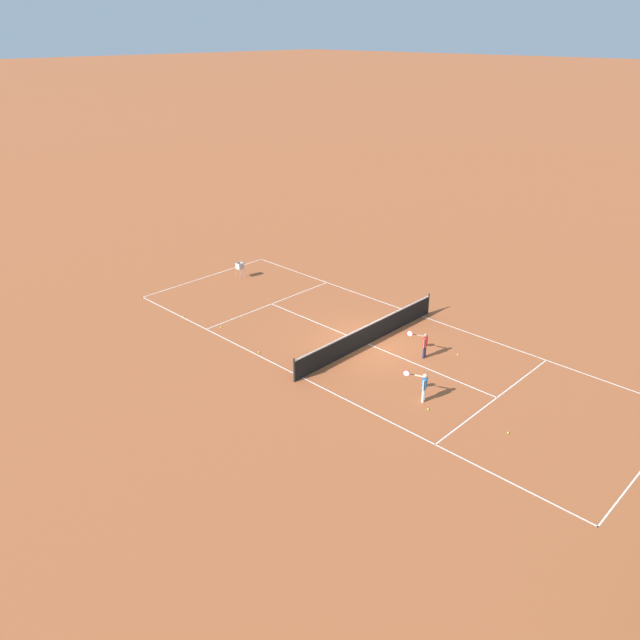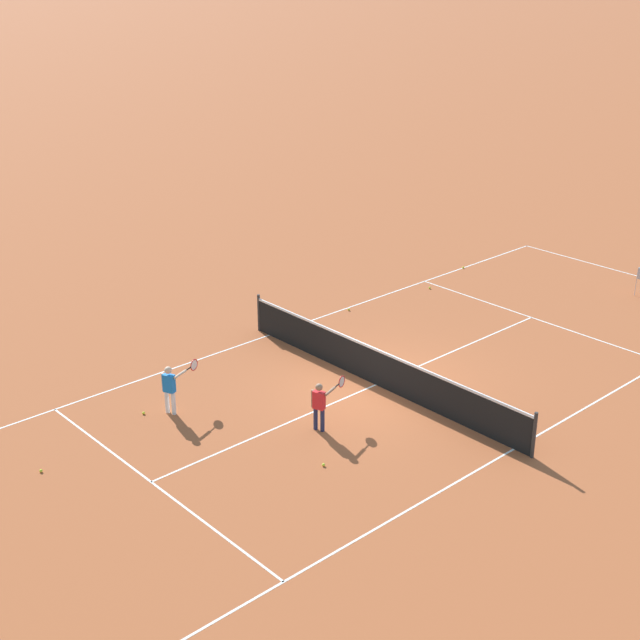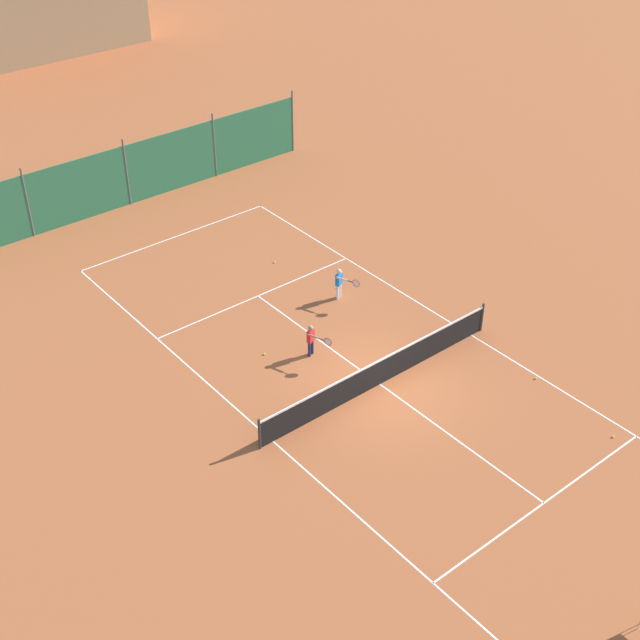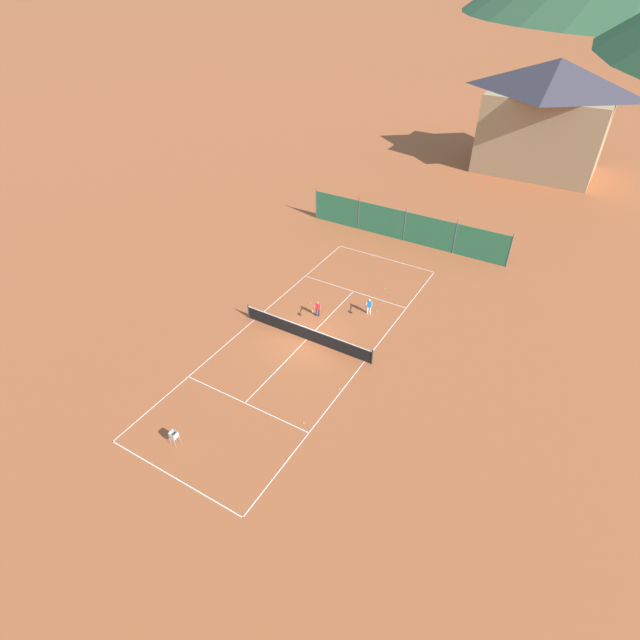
{
  "view_description": "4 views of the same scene",
  "coord_description": "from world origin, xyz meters",
  "px_view_note": "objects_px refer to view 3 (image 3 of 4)",
  "views": [
    {
      "loc": [
        19.21,
        15.58,
        12.75
      ],
      "look_at": [
        1.0,
        -2.01,
        0.86
      ],
      "focal_mm": 35.0,
      "sensor_mm": 36.0,
      "label": 1
    },
    {
      "loc": [
        -13.46,
        14.08,
        9.79
      ],
      "look_at": [
        1.89,
        0.13,
        1.17
      ],
      "focal_mm": 50.0,
      "sensor_mm": 36.0,
      "label": 2
    },
    {
      "loc": [
        -14.94,
        -15.44,
        17.25
      ],
      "look_at": [
        -0.6,
        2.18,
        1.5
      ],
      "focal_mm": 50.0,
      "sensor_mm": 36.0,
      "label": 3
    },
    {
      "loc": [
        13.21,
        -20.7,
        19.91
      ],
      "look_at": [
        0.46,
        0.87,
        1.15
      ],
      "focal_mm": 28.0,
      "sensor_mm": 36.0,
      "label": 4
    }
  ],
  "objects_px": {
    "tennis_net": "(380,371)",
    "tennis_ball_far_corner": "(338,287)",
    "player_far_baseline": "(312,339)",
    "tennis_ball_by_net_left": "(613,437)",
    "player_near_service": "(340,282)",
    "tennis_ball_service_box": "(536,378)",
    "tennis_ball_alley_left": "(264,354)",
    "tennis_ball_by_net_right": "(274,262)"
  },
  "relations": [
    {
      "from": "player_far_baseline",
      "to": "tennis_ball_by_net_left",
      "type": "bearing_deg",
      "value": -63.43
    },
    {
      "from": "tennis_ball_far_corner",
      "to": "tennis_ball_service_box",
      "type": "height_order",
      "value": "same"
    },
    {
      "from": "player_far_baseline",
      "to": "tennis_ball_far_corner",
      "type": "relative_size",
      "value": 17.27
    },
    {
      "from": "player_near_service",
      "to": "tennis_net",
      "type": "bearing_deg",
      "value": -115.76
    },
    {
      "from": "tennis_net",
      "to": "tennis_ball_far_corner",
      "type": "distance_m",
      "value": 5.62
    },
    {
      "from": "player_far_baseline",
      "to": "tennis_ball_alley_left",
      "type": "relative_size",
      "value": 17.27
    },
    {
      "from": "tennis_net",
      "to": "tennis_ball_service_box",
      "type": "height_order",
      "value": "tennis_net"
    },
    {
      "from": "tennis_net",
      "to": "tennis_ball_alley_left",
      "type": "relative_size",
      "value": 139.09
    },
    {
      "from": "tennis_net",
      "to": "tennis_ball_far_corner",
      "type": "relative_size",
      "value": 139.09
    },
    {
      "from": "tennis_ball_by_net_right",
      "to": "tennis_ball_service_box",
      "type": "relative_size",
      "value": 1.0
    },
    {
      "from": "tennis_ball_alley_left",
      "to": "tennis_ball_service_box",
      "type": "xyz_separation_m",
      "value": [
        5.8,
        -6.32,
        0.0
      ]
    },
    {
      "from": "tennis_ball_by_net_right",
      "to": "tennis_ball_service_box",
      "type": "height_order",
      "value": "same"
    },
    {
      "from": "tennis_ball_far_corner",
      "to": "tennis_ball_alley_left",
      "type": "bearing_deg",
      "value": -160.64
    },
    {
      "from": "tennis_ball_by_net_right",
      "to": "tennis_net",
      "type": "bearing_deg",
      "value": -103.01
    },
    {
      "from": "tennis_ball_by_net_right",
      "to": "tennis_ball_by_net_left",
      "type": "height_order",
      "value": "same"
    },
    {
      "from": "player_near_service",
      "to": "tennis_ball_service_box",
      "type": "xyz_separation_m",
      "value": [
        1.78,
        -7.33,
        -0.66
      ]
    },
    {
      "from": "player_far_baseline",
      "to": "tennis_ball_by_net_left",
      "type": "height_order",
      "value": "player_far_baseline"
    },
    {
      "from": "player_near_service",
      "to": "tennis_ball_alley_left",
      "type": "relative_size",
      "value": 17.85
    },
    {
      "from": "tennis_net",
      "to": "tennis_ball_service_box",
      "type": "distance_m",
      "value": 4.88
    },
    {
      "from": "tennis_ball_service_box",
      "to": "tennis_ball_by_net_left",
      "type": "height_order",
      "value": "same"
    },
    {
      "from": "tennis_ball_far_corner",
      "to": "tennis_ball_service_box",
      "type": "relative_size",
      "value": 1.0
    },
    {
      "from": "player_near_service",
      "to": "tennis_ball_alley_left",
      "type": "xyz_separation_m",
      "value": [
        -4.03,
        -1.0,
        -0.66
      ]
    },
    {
      "from": "tennis_net",
      "to": "tennis_ball_by_net_right",
      "type": "height_order",
      "value": "tennis_net"
    },
    {
      "from": "tennis_ball_by_net_right",
      "to": "tennis_ball_by_net_left",
      "type": "bearing_deg",
      "value": -82.91
    },
    {
      "from": "player_far_baseline",
      "to": "tennis_ball_by_net_left",
      "type": "xyz_separation_m",
      "value": [
        4.24,
        -8.47,
        -0.64
      ]
    },
    {
      "from": "player_far_baseline",
      "to": "tennis_ball_by_net_left",
      "type": "distance_m",
      "value": 9.5
    },
    {
      "from": "tennis_ball_far_corner",
      "to": "tennis_ball_by_net_left",
      "type": "distance_m",
      "value": 11.06
    },
    {
      "from": "player_near_service",
      "to": "player_far_baseline",
      "type": "relative_size",
      "value": 1.03
    },
    {
      "from": "tennis_net",
      "to": "tennis_ball_alley_left",
      "type": "bearing_deg",
      "value": 118.49
    },
    {
      "from": "tennis_ball_alley_left",
      "to": "tennis_ball_by_net_left",
      "type": "relative_size",
      "value": 1.0
    },
    {
      "from": "tennis_ball_by_net_right",
      "to": "tennis_ball_service_box",
      "type": "xyz_separation_m",
      "value": [
        2.11,
        -10.72,
        0.0
      ]
    },
    {
      "from": "tennis_ball_alley_left",
      "to": "tennis_ball_by_net_left",
      "type": "xyz_separation_m",
      "value": [
        5.42,
        -9.47,
        0.0
      ]
    },
    {
      "from": "player_near_service",
      "to": "tennis_ball_far_corner",
      "type": "height_order",
      "value": "player_near_service"
    },
    {
      "from": "player_far_baseline",
      "to": "tennis_ball_by_net_right",
      "type": "bearing_deg",
      "value": 65.0
    },
    {
      "from": "tennis_net",
      "to": "player_far_baseline",
      "type": "bearing_deg",
      "value": 105.82
    },
    {
      "from": "tennis_net",
      "to": "tennis_ball_by_net_left",
      "type": "distance_m",
      "value": 6.99
    },
    {
      "from": "tennis_net",
      "to": "tennis_ball_far_corner",
      "type": "xyz_separation_m",
      "value": [
        2.52,
        5.0,
        -0.47
      ]
    },
    {
      "from": "tennis_ball_by_net_left",
      "to": "tennis_ball_alley_left",
      "type": "bearing_deg",
      "value": 119.78
    },
    {
      "from": "tennis_net",
      "to": "tennis_ball_by_net_right",
      "type": "xyz_separation_m",
      "value": [
        1.81,
        7.86,
        -0.47
      ]
    },
    {
      "from": "tennis_ball_alley_left",
      "to": "tennis_ball_by_net_left",
      "type": "height_order",
      "value": "same"
    },
    {
      "from": "player_far_baseline",
      "to": "tennis_ball_alley_left",
      "type": "xyz_separation_m",
      "value": [
        -1.18,
        0.99,
        -0.64
      ]
    },
    {
      "from": "tennis_net",
      "to": "tennis_ball_service_box",
      "type": "relative_size",
      "value": 139.09
    }
  ]
}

